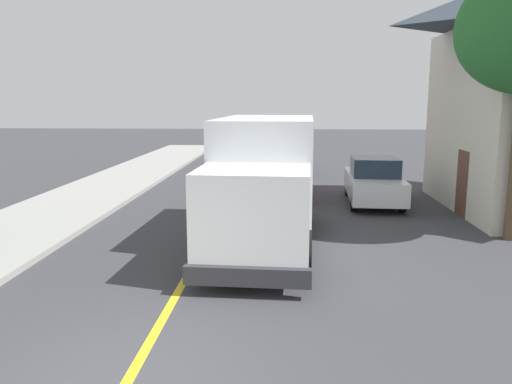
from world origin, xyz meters
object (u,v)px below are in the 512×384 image
at_px(parked_car_mid, 290,156).
at_px(box_truck, 265,175).
at_px(parked_car_near, 276,174).
at_px(parked_van_across, 374,182).

bearing_deg(parked_car_mid, box_truck, -93.18).
bearing_deg(parked_car_near, parked_van_across, -24.68).
distance_m(box_truck, parked_car_near, 6.99).
relative_size(parked_car_near, parked_car_mid, 1.00).
relative_size(box_truck, parked_van_across, 1.62).
bearing_deg(parked_car_near, parked_car_mid, 84.79).
bearing_deg(parked_van_across, box_truck, -124.72).
distance_m(parked_car_mid, parked_van_across, 8.87).
xyz_separation_m(box_truck, parked_car_mid, (0.76, 13.68, -0.97)).
xyz_separation_m(parked_car_near, parked_car_mid, (0.62, 6.75, 0.00)).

